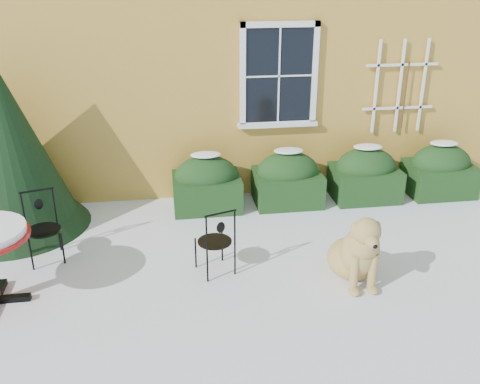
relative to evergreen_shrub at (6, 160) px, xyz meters
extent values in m
plane|color=white|center=(3.14, -2.30, -1.03)|extent=(80.00, 80.00, 0.00)
cube|color=black|center=(4.04, 0.66, 0.94)|extent=(1.05, 0.03, 1.45)
cube|color=white|center=(4.04, 0.65, 1.71)|extent=(1.23, 0.06, 0.09)
cube|color=white|center=(4.04, 0.65, 0.17)|extent=(1.23, 0.06, 0.09)
cube|color=white|center=(3.47, 0.65, 0.94)|extent=(0.09, 0.06, 1.63)
cube|color=white|center=(4.61, 0.65, 0.94)|extent=(0.09, 0.06, 1.63)
cube|color=white|center=(4.04, 0.64, 0.94)|extent=(0.02, 0.02, 1.45)
cube|color=white|center=(4.04, 0.64, 0.94)|extent=(1.05, 0.02, 0.02)
cube|color=white|center=(4.04, 0.65, 0.17)|extent=(1.29, 0.14, 0.07)
cube|color=white|center=(5.64, 0.64, 0.72)|extent=(0.04, 0.03, 1.50)
cube|color=white|center=(6.04, 0.64, 0.72)|extent=(0.04, 0.03, 1.50)
cube|color=white|center=(6.44, 0.64, 0.72)|extent=(0.04, 0.03, 1.50)
cube|color=white|center=(6.04, 0.64, 0.37)|extent=(1.20, 0.03, 0.04)
cube|color=white|center=(6.04, 0.64, 1.07)|extent=(1.20, 0.03, 0.04)
cylinder|color=#472D19|center=(6.14, 0.62, 0.57)|extent=(0.02, 0.02, 1.10)
cube|color=black|center=(2.84, 0.25, -0.77)|extent=(1.05, 0.80, 0.52)
ellipsoid|color=black|center=(2.84, 0.25, -0.51)|extent=(1.00, 0.72, 0.67)
ellipsoid|color=white|center=(2.84, 0.25, -0.15)|extent=(0.47, 0.32, 0.06)
cube|color=black|center=(4.14, 0.25, -0.77)|extent=(1.05, 0.80, 0.52)
ellipsoid|color=black|center=(4.14, 0.25, -0.51)|extent=(1.00, 0.72, 0.67)
ellipsoid|color=white|center=(4.14, 0.25, -0.15)|extent=(0.47, 0.32, 0.06)
cube|color=black|center=(5.44, 0.25, -0.77)|extent=(1.05, 0.80, 0.52)
ellipsoid|color=black|center=(5.44, 0.25, -0.51)|extent=(1.00, 0.72, 0.67)
ellipsoid|color=white|center=(5.44, 0.25, -0.15)|extent=(0.47, 0.32, 0.06)
cube|color=black|center=(6.74, 0.25, -0.77)|extent=(1.05, 0.80, 0.52)
ellipsoid|color=black|center=(6.74, 0.25, -0.51)|extent=(1.00, 0.72, 0.67)
ellipsoid|color=white|center=(6.74, 0.25, -0.15)|extent=(0.47, 0.32, 0.06)
cone|color=black|center=(0.00, 0.00, -0.42)|extent=(2.12, 2.12, 1.23)
cone|color=black|center=(0.00, 0.00, 0.25)|extent=(1.90, 1.90, 2.57)
cylinder|color=black|center=(2.89, -1.44, -0.83)|extent=(0.02, 0.02, 0.42)
cylinder|color=black|center=(2.54, -1.56, -0.83)|extent=(0.02, 0.02, 0.42)
cylinder|color=black|center=(3.01, -1.79, -0.83)|extent=(0.02, 0.02, 0.42)
cylinder|color=black|center=(2.65, -1.91, -0.83)|extent=(0.02, 0.02, 0.42)
cylinder|color=black|center=(2.77, -1.67, -0.62)|extent=(0.43, 0.43, 0.02)
cylinder|color=black|center=(3.01, -1.79, -0.38)|extent=(0.02, 0.02, 0.46)
cylinder|color=black|center=(2.65, -1.91, -0.38)|extent=(0.02, 0.02, 0.46)
cylinder|color=black|center=(2.83, -1.85, -0.15)|extent=(0.39, 0.15, 0.02)
ellipsoid|color=black|center=(2.83, -1.85, -0.34)|extent=(0.11, 0.06, 0.14)
cylinder|color=black|center=(0.49, -1.31, -0.82)|extent=(0.02, 0.02, 0.43)
cylinder|color=black|center=(0.86, -1.21, -0.82)|extent=(0.02, 0.02, 0.43)
cylinder|color=black|center=(0.39, -0.94, -0.82)|extent=(0.02, 0.02, 0.43)
cylinder|color=black|center=(0.75, -0.84, -0.82)|extent=(0.02, 0.02, 0.43)
cylinder|color=black|center=(0.62, -1.08, -0.60)|extent=(0.44, 0.44, 0.02)
cylinder|color=black|center=(0.39, -0.94, -0.36)|extent=(0.02, 0.02, 0.48)
cylinder|color=black|center=(0.75, -0.84, -0.36)|extent=(0.02, 0.02, 0.48)
cylinder|color=black|center=(0.57, -0.89, -0.12)|extent=(0.41, 0.14, 0.02)
ellipsoid|color=black|center=(0.57, -0.89, -0.32)|extent=(0.12, 0.06, 0.15)
ellipsoid|color=tan|center=(4.44, -2.01, -0.81)|extent=(0.61, 0.67, 0.49)
ellipsoid|color=tan|center=(4.44, -2.23, -0.59)|extent=(0.47, 0.42, 0.62)
sphere|color=tan|center=(4.44, -2.30, -0.45)|extent=(0.38, 0.38, 0.38)
cylinder|color=tan|center=(4.33, -2.39, -0.79)|extent=(0.10, 0.10, 0.49)
cylinder|color=tan|center=(4.55, -2.39, -0.79)|extent=(0.10, 0.10, 0.49)
ellipsoid|color=tan|center=(4.33, -2.45, -0.99)|extent=(0.13, 0.17, 0.08)
ellipsoid|color=tan|center=(4.55, -2.45, -0.99)|extent=(0.13, 0.17, 0.08)
cylinder|color=tan|center=(4.44, -2.31, -0.39)|extent=(0.23, 0.28, 0.27)
sphere|color=tan|center=(4.44, -2.37, -0.25)|extent=(0.32, 0.32, 0.32)
ellipsoid|color=tan|center=(4.44, -2.51, -0.30)|extent=(0.15, 0.25, 0.14)
sphere|color=black|center=(4.44, -2.63, -0.30)|extent=(0.06, 0.06, 0.06)
ellipsoid|color=tan|center=(4.30, -2.32, -0.25)|extent=(0.08, 0.11, 0.20)
ellipsoid|color=tan|center=(4.58, -2.32, -0.25)|extent=(0.08, 0.11, 0.20)
cylinder|color=tan|center=(4.64, -1.76, -0.97)|extent=(0.27, 0.38, 0.09)
camera|label=1|loc=(2.23, -7.48, 2.55)|focal=40.00mm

